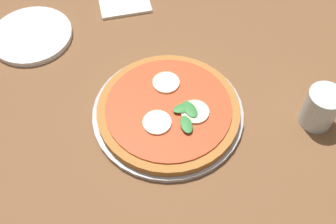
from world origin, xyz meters
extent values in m
cube|color=brown|center=(0.00, 0.00, 0.69)|extent=(1.54, 1.02, 0.04)
cube|color=brown|center=(-0.69, 0.43, 0.34)|extent=(0.07, 0.07, 0.67)
cylinder|color=#B2B2B7|center=(-0.05, 0.03, 0.72)|extent=(0.32, 0.32, 0.01)
cylinder|color=#B27033|center=(-0.04, 0.03, 0.73)|extent=(0.30, 0.30, 0.02)
cylinder|color=#CC4723|center=(-0.04, 0.03, 0.74)|extent=(0.26, 0.26, 0.00)
cylinder|color=beige|center=(0.01, 0.03, 0.75)|extent=(0.06, 0.06, 0.00)
cylinder|color=beige|center=(-0.06, 0.09, 0.75)|extent=(0.06, 0.06, 0.00)
cylinder|color=beige|center=(-0.06, -0.02, 0.75)|extent=(0.06, 0.06, 0.00)
ellipsoid|color=#337F38|center=(-0.01, 0.03, 0.75)|extent=(0.05, 0.04, 0.00)
ellipsoid|color=#337F38|center=(0.00, 0.03, 0.75)|extent=(0.05, 0.05, 0.00)
ellipsoid|color=#337F38|center=(0.00, -0.01, 0.75)|extent=(0.04, 0.05, 0.00)
cylinder|color=white|center=(-0.42, 0.19, 0.72)|extent=(0.20, 0.20, 0.01)
cube|color=white|center=(-0.23, 0.35, 0.72)|extent=(0.16, 0.14, 0.01)
cylinder|color=silver|center=(0.26, 0.08, 0.76)|extent=(0.07, 0.07, 0.09)
camera|label=1|loc=(0.06, -0.45, 1.42)|focal=43.44mm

